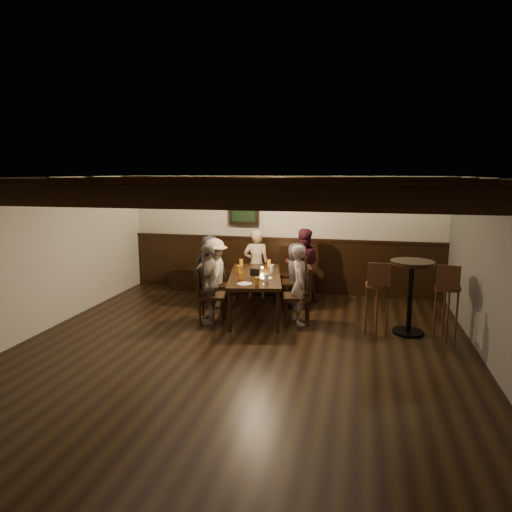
% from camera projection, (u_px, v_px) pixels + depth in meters
% --- Properties ---
extents(room, '(7.00, 7.00, 7.00)m').
position_uv_depth(room, '(256.00, 250.00, 8.30)').
color(room, black).
rests_on(room, ground).
extents(dining_table, '(1.24, 2.06, 0.72)m').
position_uv_depth(dining_table, '(255.00, 278.00, 7.92)').
color(dining_table, black).
rests_on(dining_table, floor).
extents(chair_left_near, '(0.47, 0.47, 0.86)m').
position_uv_depth(chair_left_near, '(217.00, 293.00, 8.45)').
color(chair_left_near, black).
rests_on(chair_left_near, floor).
extents(chair_left_far, '(0.52, 0.52, 0.97)m').
position_uv_depth(chair_left_far, '(211.00, 305.00, 7.56)').
color(chair_left_far, black).
rests_on(chair_left_far, floor).
extents(chair_right_near, '(0.53, 0.53, 0.98)m').
position_uv_depth(chair_right_near, '(295.00, 292.00, 8.41)').
color(chair_right_near, black).
rests_on(chair_right_near, floor).
extents(chair_right_far, '(0.52, 0.52, 0.96)m').
position_uv_depth(chair_right_far, '(298.00, 306.00, 7.53)').
color(chair_right_far, black).
rests_on(chair_right_far, floor).
extents(person_bench_left, '(0.70, 0.53, 1.28)m').
position_uv_depth(person_bench_left, '(210.00, 268.00, 8.83)').
color(person_bench_left, '#2B2B2E').
rests_on(person_bench_left, floor).
extents(person_bench_centre, '(0.56, 0.43, 1.38)m').
position_uv_depth(person_bench_centre, '(256.00, 264.00, 8.95)').
color(person_bench_centre, gray).
rests_on(person_bench_centre, floor).
extents(person_bench_right, '(0.78, 0.67, 1.42)m').
position_uv_depth(person_bench_right, '(303.00, 265.00, 8.78)').
color(person_bench_right, '#4F1B2A').
rests_on(person_bench_right, floor).
extents(person_left_near, '(0.64, 0.91, 1.29)m').
position_uv_depth(person_left_near, '(215.00, 273.00, 8.38)').
color(person_left_near, gray).
rests_on(person_left_near, floor).
extents(person_left_far, '(0.48, 0.83, 1.34)m').
position_uv_depth(person_left_far, '(209.00, 283.00, 7.49)').
color(person_left_far, gray).
rests_on(person_left_far, floor).
extents(person_right_near, '(0.50, 0.66, 1.21)m').
position_uv_depth(person_right_near, '(296.00, 275.00, 8.36)').
color(person_right_near, '#2B2B2E').
rests_on(person_right_near, floor).
extents(person_right_far, '(0.41, 0.53, 1.32)m').
position_uv_depth(person_right_far, '(300.00, 285.00, 7.46)').
color(person_right_far, gray).
rests_on(person_right_far, floor).
extents(pint_a, '(0.07, 0.07, 0.14)m').
position_uv_depth(pint_a, '(241.00, 263.00, 8.59)').
color(pint_a, '#BF7219').
rests_on(pint_a, dining_table).
extents(pint_b, '(0.07, 0.07, 0.14)m').
position_uv_depth(pint_b, '(269.00, 263.00, 8.53)').
color(pint_b, '#BF7219').
rests_on(pint_b, dining_table).
extents(pint_c, '(0.07, 0.07, 0.14)m').
position_uv_depth(pint_c, '(238.00, 269.00, 8.00)').
color(pint_c, '#BF7219').
rests_on(pint_c, dining_table).
extents(pint_d, '(0.07, 0.07, 0.14)m').
position_uv_depth(pint_d, '(272.00, 268.00, 8.09)').
color(pint_d, silver).
rests_on(pint_d, dining_table).
extents(pint_e, '(0.07, 0.07, 0.14)m').
position_uv_depth(pint_e, '(241.00, 276.00, 7.46)').
color(pint_e, '#BF7219').
rests_on(pint_e, dining_table).
extents(pint_f, '(0.07, 0.07, 0.14)m').
position_uv_depth(pint_f, '(267.00, 278.00, 7.35)').
color(pint_f, silver).
rests_on(pint_f, dining_table).
extents(pint_g, '(0.07, 0.07, 0.14)m').
position_uv_depth(pint_g, '(257.00, 282.00, 7.11)').
color(pint_g, '#BF7219').
rests_on(pint_g, dining_table).
extents(plate_near, '(0.24, 0.24, 0.01)m').
position_uv_depth(plate_near, '(245.00, 284.00, 7.22)').
color(plate_near, white).
rests_on(plate_near, dining_table).
extents(plate_far, '(0.24, 0.24, 0.01)m').
position_uv_depth(plate_far, '(265.00, 278.00, 7.61)').
color(plate_far, white).
rests_on(plate_far, dining_table).
extents(condiment_caddy, '(0.15, 0.10, 0.12)m').
position_uv_depth(condiment_caddy, '(255.00, 272.00, 7.85)').
color(condiment_caddy, black).
rests_on(condiment_caddy, dining_table).
extents(candle, '(0.05, 0.05, 0.05)m').
position_uv_depth(candle, '(262.00, 270.00, 8.20)').
color(candle, beige).
rests_on(candle, dining_table).
extents(high_top_table, '(0.65, 0.65, 1.15)m').
position_uv_depth(high_top_table, '(411.00, 286.00, 6.96)').
color(high_top_table, black).
rests_on(high_top_table, floor).
extents(bar_stool_left, '(0.37, 0.38, 1.17)m').
position_uv_depth(bar_stool_left, '(377.00, 308.00, 6.93)').
color(bar_stool_left, '#3B1E12').
rests_on(bar_stool_left, floor).
extents(bar_stool_right, '(0.38, 0.40, 1.17)m').
position_uv_depth(bar_stool_right, '(446.00, 312.00, 6.76)').
color(bar_stool_right, '#3B1E12').
rests_on(bar_stool_right, floor).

